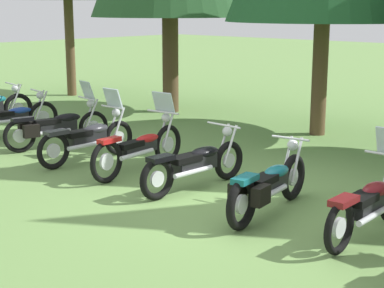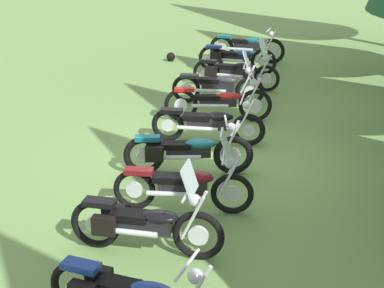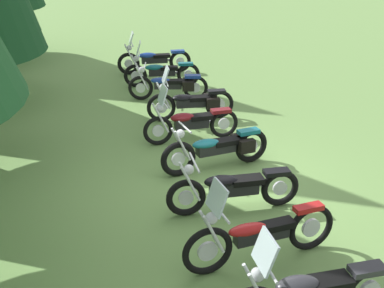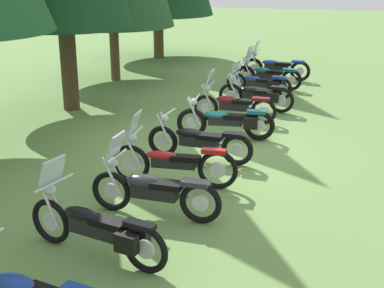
# 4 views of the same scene
# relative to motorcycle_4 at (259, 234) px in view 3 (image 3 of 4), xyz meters

# --- Properties ---
(ground_plane) EXTENTS (80.00, 80.00, 0.00)m
(ground_plane) POSITION_rel_motorcycle_4_xyz_m (2.26, -0.20, -0.47)
(ground_plane) COLOR #6B934C
(motorcycle_4) EXTENTS (0.73, 2.38, 1.38)m
(motorcycle_4) POSITION_rel_motorcycle_4_xyz_m (0.00, 0.00, 0.00)
(motorcycle_4) COLOR black
(motorcycle_4) RESTS_ON ground_plane
(motorcycle_5) EXTENTS (0.73, 2.31, 0.99)m
(motorcycle_5) POSITION_rel_motorcycle_4_xyz_m (1.42, -0.09, -0.03)
(motorcycle_5) COLOR black
(motorcycle_5) RESTS_ON ground_plane
(motorcycle_6) EXTENTS (0.76, 2.29, 1.01)m
(motorcycle_6) POSITION_rel_motorcycle_4_xyz_m (3.02, -0.32, -0.03)
(motorcycle_6) COLOR black
(motorcycle_6) RESTS_ON ground_plane
(motorcycle_7) EXTENTS (0.74, 2.20, 1.34)m
(motorcycle_7) POSITION_rel_motorcycle_4_xyz_m (4.48, -0.13, -0.01)
(motorcycle_7) COLOR black
(motorcycle_7) RESTS_ON ground_plane
(motorcycle_8) EXTENTS (0.70, 2.17, 1.37)m
(motorcycle_8) POSITION_rel_motorcycle_4_xyz_m (5.79, -0.51, -0.00)
(motorcycle_8) COLOR black
(motorcycle_8) RESTS_ON ground_plane
(motorcycle_9) EXTENTS (0.88, 2.16, 1.00)m
(motorcycle_9) POSITION_rel_motorcycle_4_xyz_m (7.43, -0.30, -0.04)
(motorcycle_9) COLOR black
(motorcycle_9) RESTS_ON ground_plane
(motorcycle_10) EXTENTS (0.66, 2.26, 1.36)m
(motorcycle_10) POSITION_rel_motorcycle_4_xyz_m (8.74, -0.31, -0.02)
(motorcycle_10) COLOR black
(motorcycle_10) RESTS_ON ground_plane
(motorcycle_11) EXTENTS (0.77, 2.41, 1.37)m
(motorcycle_11) POSITION_rel_motorcycle_4_xyz_m (10.21, -0.36, -0.00)
(motorcycle_11) COLOR black
(motorcycle_11) RESTS_ON ground_plane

